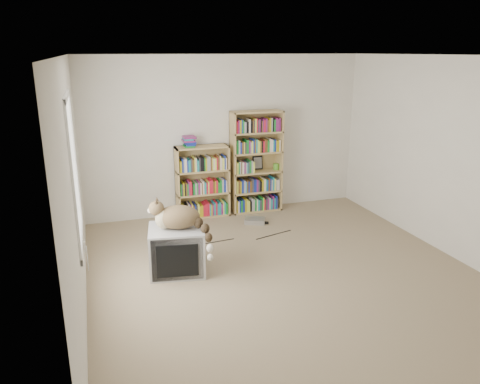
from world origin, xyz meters
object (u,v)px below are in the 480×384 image
object	(u,v)px
crt_tv	(177,250)
cat	(183,221)
dvd_player	(255,221)
bookcase_tall	(256,164)
bookcase_short	(202,184)

from	to	relation	value
crt_tv	cat	distance (m)	0.39
cat	dvd_player	size ratio (longest dim) A/B	2.34
cat	bookcase_tall	size ratio (longest dim) A/B	0.44
cat	dvd_player	xyz separation A→B (m)	(1.37, 1.33, -0.62)
crt_tv	bookcase_tall	bearing A→B (deg)	57.08
crt_tv	dvd_player	distance (m)	1.93
bookcase_tall	dvd_player	distance (m)	0.98
dvd_player	bookcase_tall	bearing A→B (deg)	94.08
bookcase_tall	bookcase_short	bearing A→B (deg)	179.89
bookcase_tall	crt_tv	bearing A→B (deg)	-132.05
crt_tv	bookcase_tall	size ratio (longest dim) A/B	0.44
crt_tv	bookcase_tall	distance (m)	2.53
cat	bookcase_tall	world-z (taller)	bookcase_tall
cat	bookcase_short	bearing A→B (deg)	82.01
bookcase_short	crt_tv	bearing A→B (deg)	-112.41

